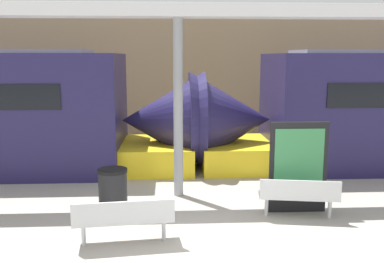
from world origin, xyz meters
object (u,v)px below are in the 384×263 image
Objects in this scene: poster_board at (298,167)px; support_column_near at (178,109)px; bench_near at (124,217)px; trash_bin at (113,191)px; bench_far at (299,195)px.

poster_board is 0.47× the size of support_column_near.
support_column_near reaches higher than bench_near.
trash_bin is 0.50× the size of poster_board.
support_column_near is (-2.23, 1.50, 1.44)m from bench_far.
trash_bin reaches higher than bench_far.
trash_bin is 2.22m from support_column_near.
support_column_near is at bearing 153.32° from poster_board.
bench_far is 0.40× the size of support_column_near.
poster_board is (3.23, 1.35, 0.44)m from bench_near.
bench_near is at bearing -153.25° from bench_far.
poster_board is (3.59, -0.10, 0.46)m from trash_bin.
support_column_near reaches higher than poster_board.
support_column_near is at bearing 155.13° from bench_far.
poster_board is at bearing 16.34° from bench_near.
bench_near is 0.93× the size of poster_board.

